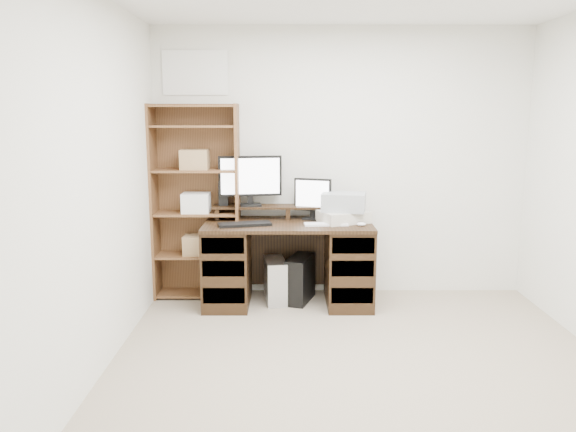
{
  "coord_description": "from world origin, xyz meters",
  "views": [
    {
      "loc": [
        -0.51,
        -3.29,
        1.73
      ],
      "look_at": [
        -0.5,
        1.43,
        0.85
      ],
      "focal_mm": 35.0,
      "sensor_mm": 36.0,
      "label": 1
    }
  ],
  "objects_px": {
    "printer": "(344,217)",
    "tower_black": "(300,279)",
    "desk": "(288,261)",
    "tower_silver": "(275,281)",
    "monitor_small": "(313,197)",
    "bookshelf": "(196,200)",
    "monitor_wide": "(250,178)"
  },
  "relations": [
    {
      "from": "desk",
      "to": "monitor_wide",
      "type": "relative_size",
      "value": 2.58
    },
    {
      "from": "monitor_small",
      "to": "tower_black",
      "type": "xyz_separation_m",
      "value": [
        -0.12,
        -0.11,
        -0.75
      ]
    },
    {
      "from": "tower_silver",
      "to": "bookshelf",
      "type": "height_order",
      "value": "bookshelf"
    },
    {
      "from": "monitor_small",
      "to": "tower_silver",
      "type": "xyz_separation_m",
      "value": [
        -0.34,
        -0.12,
        -0.76
      ]
    },
    {
      "from": "desk",
      "to": "bookshelf",
      "type": "distance_m",
      "value": 1.02
    },
    {
      "from": "monitor_wide",
      "to": "monitor_small",
      "type": "relative_size",
      "value": 1.53
    },
    {
      "from": "monitor_wide",
      "to": "tower_black",
      "type": "distance_m",
      "value": 1.04
    },
    {
      "from": "desk",
      "to": "printer",
      "type": "xyz_separation_m",
      "value": [
        0.5,
        0.02,
        0.41
      ]
    },
    {
      "from": "tower_silver",
      "to": "bookshelf",
      "type": "distance_m",
      "value": 1.04
    },
    {
      "from": "monitor_small",
      "to": "bookshelf",
      "type": "xyz_separation_m",
      "value": [
        -1.08,
        0.05,
        -0.04
      ]
    },
    {
      "from": "tower_black",
      "to": "monitor_small",
      "type": "bearing_deg",
      "value": 62.06
    },
    {
      "from": "monitor_small",
      "to": "monitor_wide",
      "type": "bearing_deg",
      "value": -167.52
    },
    {
      "from": "bookshelf",
      "to": "printer",
      "type": "bearing_deg",
      "value": -8.18
    },
    {
      "from": "desk",
      "to": "tower_black",
      "type": "bearing_deg",
      "value": 23.73
    },
    {
      "from": "desk",
      "to": "tower_silver",
      "type": "bearing_deg",
      "value": 162.93
    },
    {
      "from": "tower_black",
      "to": "printer",
      "type": "bearing_deg",
      "value": 13.58
    },
    {
      "from": "bookshelf",
      "to": "tower_black",
      "type": "bearing_deg",
      "value": -9.66
    },
    {
      "from": "monitor_small",
      "to": "bookshelf",
      "type": "relative_size",
      "value": 0.21
    },
    {
      "from": "desk",
      "to": "tower_silver",
      "type": "relative_size",
      "value": 3.78
    },
    {
      "from": "printer",
      "to": "desk",
      "type": "bearing_deg",
      "value": 158.83
    },
    {
      "from": "monitor_small",
      "to": "tower_silver",
      "type": "bearing_deg",
      "value": -142.47
    },
    {
      "from": "printer",
      "to": "tower_silver",
      "type": "height_order",
      "value": "printer"
    },
    {
      "from": "monitor_wide",
      "to": "printer",
      "type": "height_order",
      "value": "monitor_wide"
    },
    {
      "from": "bookshelf",
      "to": "monitor_wide",
      "type": "bearing_deg",
      "value": -0.09
    },
    {
      "from": "tower_silver",
      "to": "bookshelf",
      "type": "relative_size",
      "value": 0.22
    },
    {
      "from": "monitor_small",
      "to": "desk",
      "type": "bearing_deg",
      "value": -127.14
    },
    {
      "from": "tower_silver",
      "to": "tower_black",
      "type": "height_order",
      "value": "tower_black"
    },
    {
      "from": "tower_black",
      "to": "bookshelf",
      "type": "bearing_deg",
      "value": -171.59
    },
    {
      "from": "monitor_small",
      "to": "printer",
      "type": "distance_m",
      "value": 0.34
    },
    {
      "from": "printer",
      "to": "tower_black",
      "type": "relative_size",
      "value": 0.9
    },
    {
      "from": "monitor_wide",
      "to": "tower_black",
      "type": "xyz_separation_m",
      "value": [
        0.46,
        -0.16,
        -0.92
      ]
    },
    {
      "from": "bookshelf",
      "to": "monitor_small",
      "type": "bearing_deg",
      "value": -2.79
    }
  ]
}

